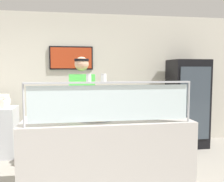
{
  "coord_description": "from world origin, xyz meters",
  "views": [
    {
      "loc": [
        0.61,
        -2.67,
        1.58
      ],
      "look_at": [
        1.11,
        0.41,
        1.3
      ],
      "focal_mm": 39.74,
      "sensor_mm": 36.0,
      "label": 1
    }
  ],
  "objects": [
    {
      "name": "pizza_tray",
      "position": [
        0.89,
        0.4,
        0.97
      ],
      "size": [
        0.49,
        0.49,
        0.04
      ],
      "color": "#9EA0A8",
      "rests_on": "serving_counter"
    },
    {
      "name": "parmesan_shaker",
      "position": [
        0.8,
        0.06,
        1.48
      ],
      "size": [
        0.06,
        0.06,
        0.09
      ],
      "color": "white",
      "rests_on": "sneeze_guard"
    },
    {
      "name": "pepper_flake_shaker",
      "position": [
        0.96,
        0.06,
        1.48
      ],
      "size": [
        0.06,
        0.06,
        0.09
      ],
      "color": "white",
      "rests_on": "sneeze_guard"
    },
    {
      "name": "ground_plane",
      "position": [
        1.04,
        1.0,
        0.0
      ],
      "size": [
        12.0,
        12.0,
        0.0
      ],
      "primitive_type": "plane",
      "color": "gray",
      "rests_on": "ground"
    },
    {
      "name": "serving_counter",
      "position": [
        1.04,
        0.37,
        0.47
      ],
      "size": [
        2.08,
        0.74,
        0.95
      ],
      "primitive_type": "cube",
      "color": "#BCB7B2",
      "rests_on": "ground"
    },
    {
      "name": "pizza_server",
      "position": [
        0.89,
        0.38,
        0.99
      ],
      "size": [
        0.15,
        0.29,
        0.01
      ],
      "primitive_type": "cube",
      "rotation": [
        0.0,
        0.0,
        0.27
      ],
      "color": "#ADAFB7",
      "rests_on": "pizza_tray"
    },
    {
      "name": "drink_fridge",
      "position": [
        2.94,
        2.05,
        0.88
      ],
      "size": [
        0.72,
        0.65,
        1.77
      ],
      "color": "black",
      "rests_on": "ground"
    },
    {
      "name": "sneeze_guard",
      "position": [
        1.04,
        0.06,
        1.25
      ],
      "size": [
        1.9,
        0.06,
        0.49
      ],
      "color": "#B2B5BC",
      "rests_on": "serving_counter"
    },
    {
      "name": "shop_rear_unit",
      "position": [
        1.03,
        2.49,
        1.36
      ],
      "size": [
        6.48,
        0.13,
        2.7
      ],
      "color": "beige",
      "rests_on": "ground"
    },
    {
      "name": "worker_figure",
      "position": [
        0.76,
        1.04,
        1.01
      ],
      "size": [
        0.41,
        0.5,
        1.76
      ],
      "color": "#23232D",
      "rests_on": "ground"
    }
  ]
}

